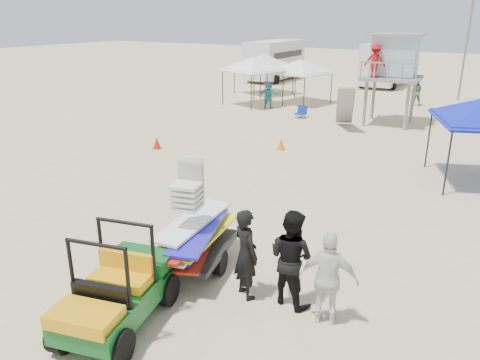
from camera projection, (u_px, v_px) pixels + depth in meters
The scene contains 19 objects.
ground at pixel (152, 271), 10.33m from camera, with size 140.00×140.00×0.00m, color beige.
utility_cart at pixel (113, 284), 8.22m from camera, with size 1.73×2.65×1.85m.
surf_trailer at pixel (192, 231), 10.10m from camera, with size 1.85×2.76×2.25m.
man_left at pixel (246, 254), 9.12m from camera, with size 0.68×0.45×1.86m, color black.
man_mid at pixel (291, 257), 8.90m from camera, with size 0.94×0.74×1.94m, color black.
man_right at pixel (329, 279), 8.32m from camera, with size 1.05×0.44×1.80m, color silver.
lifeguard_tower at pixel (393, 59), 23.20m from camera, with size 2.92×2.92×4.37m.
canopy_white_a at pixel (253, 59), 28.19m from camera, with size 3.54×3.54×3.34m.
canopy_white_b at pixel (264, 56), 32.52m from camera, with size 4.07×4.07×3.13m.
canopy_white_c at pixel (300, 62), 29.01m from camera, with size 3.65×3.65×3.13m.
umbrella_a at pixel (265, 93), 28.58m from camera, with size 1.74×1.77×1.60m, color #AC2B12.
umbrella_b at pixel (295, 83), 31.71m from camera, with size 2.14×2.18×1.96m, color #E4EF15.
cone_near at pixel (281, 144), 19.47m from camera, with size 0.34×0.34×0.50m, color orange.
cone_far at pixel (157, 143), 19.64m from camera, with size 0.34×0.34×0.50m, color red.
beach_chair_a at pixel (302, 112), 25.60m from camera, with size 0.56×0.59×0.64m.
rv_far_left at pixel (275, 59), 39.82m from camera, with size 2.64×6.80×3.25m.
rv_mid_left at pixel (386, 62), 36.72m from camera, with size 2.65×6.50×3.25m.
light_pole_left at pixel (468, 37), 29.46m from camera, with size 0.14×0.14×8.00m, color slate.
distant_beachgoers at pixel (376, 93), 28.29m from camera, with size 15.08×9.16×1.83m.
Camera 1 is at (6.30, -6.81, 5.34)m, focal length 35.00 mm.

